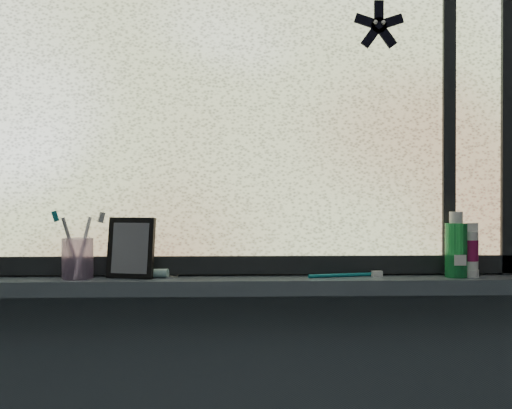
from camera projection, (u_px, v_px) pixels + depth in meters
The scene contains 13 objects.
wall_back at pixel (236, 193), 1.62m from camera, with size 3.00×0.01×2.50m, color #9EA3A8.
windowsill at pixel (236, 285), 1.55m from camera, with size 1.62×0.14×0.04m, color #45515C.
window_pane at pixel (236, 93), 1.59m from camera, with size 1.50×0.01×1.00m, color silver.
frame_bottom at pixel (236, 265), 1.59m from camera, with size 1.60×0.03×0.05m, color black.
frame_right at pixel (509, 95), 1.62m from camera, with size 0.05×0.03×1.10m, color black.
frame_mullion at pixel (448, 94), 1.61m from camera, with size 0.04×0.03×1.00m, color black.
starfish_sticker at pixel (379, 26), 1.59m from camera, with size 0.15×0.02×0.15m, color black, non-canonical shape.
vanity_mirror at pixel (131, 248), 1.54m from camera, with size 0.13×0.07×0.16m, color black.
toothpaste_tube at pixel (148, 272), 1.54m from camera, with size 0.18×0.04×0.03m, color silver, non-canonical shape.
toothbrush_cup at pixel (78, 258), 1.53m from camera, with size 0.08×0.08×0.11m, color #C8A0D4.
toothbrush_lying at pixel (341, 274), 1.56m from camera, with size 0.23×0.02×0.02m, color #0D6B78, non-canonical shape.
mouthwash_bottle at pixel (456, 244), 1.56m from camera, with size 0.06×0.06×0.15m, color green.
cream_tube at pixel (470, 248), 1.57m from camera, with size 0.04×0.04×0.11m, color silver.
Camera 1 is at (0.00, -0.31, 1.23)m, focal length 40.00 mm.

